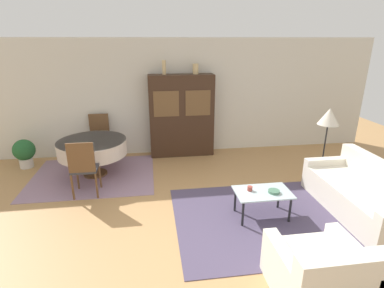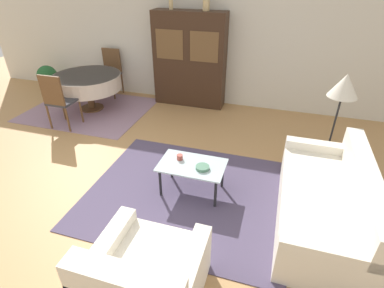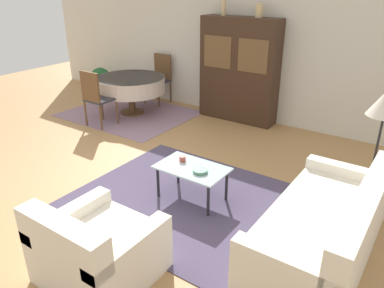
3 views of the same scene
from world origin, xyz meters
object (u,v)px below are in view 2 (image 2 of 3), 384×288
object	(u,v)px
dining_chair_near	(58,98)
vase_short	(206,4)
dining_table	(87,82)
armchair	(145,278)
cup	(180,157)
bowl	(202,167)
coffee_table	(192,168)
potted_plant	(48,77)
floor_lamp	(344,89)
vase_tall	(171,1)
display_cabinet	(190,60)
couch	(326,203)
dining_chair_far	(110,70)

from	to	relation	value
dining_chair_near	vase_short	xyz separation A→B (m)	(2.24, 1.83, 1.43)
dining_table	armchair	bearing A→B (deg)	-50.77
cup	bowl	bearing A→B (deg)	-18.95
coffee_table	dining_table	size ratio (longest dim) A/B	0.63
cup	bowl	xyz separation A→B (m)	(0.34, -0.12, -0.01)
potted_plant	bowl	bearing A→B (deg)	-30.01
floor_lamp	vase_tall	world-z (taller)	vase_tall
coffee_table	display_cabinet	distance (m)	3.10
floor_lamp	bowl	xyz separation A→B (m)	(-1.63, -1.39, -0.73)
vase_short	cup	bearing A→B (deg)	-81.45
couch	dining_table	world-z (taller)	couch
dining_chair_far	cup	size ratio (longest dim) A/B	13.09
potted_plant	cup	bearing A→B (deg)	-30.82
couch	coffee_table	xyz separation A→B (m)	(-1.65, 0.09, 0.09)
cup	dining_chair_near	bearing A→B (deg)	159.40
dining_chair_near	bowl	world-z (taller)	dining_chair_near
bowl	cup	bearing A→B (deg)	161.05
vase_tall	cup	bearing A→B (deg)	-68.28
floor_lamp	cup	xyz separation A→B (m)	(-1.97, -1.27, -0.71)
display_cabinet	bowl	bearing A→B (deg)	-69.58
cup	vase_tall	distance (m)	3.44
display_cabinet	vase_short	size ratio (longest dim) A/B	8.36
dining_chair_near	potted_plant	world-z (taller)	dining_chair_near
dining_chair_far	bowl	size ratio (longest dim) A/B	5.94
armchair	bowl	xyz separation A→B (m)	(0.10, 1.54, 0.17)
display_cabinet	dining_table	xyz separation A→B (m)	(-1.91, -0.92, -0.36)
cup	vase_short	world-z (taller)	vase_short
bowl	potted_plant	size ratio (longest dim) A/B	0.28
floor_lamp	cup	bearing A→B (deg)	-147.26
display_cabinet	dining_table	distance (m)	2.15
coffee_table	dining_chair_near	world-z (taller)	dining_chair_near
dining_table	couch	bearing A→B (deg)	-24.65
display_cabinet	bowl	world-z (taller)	display_cabinet
dining_chair_near	potted_plant	bearing A→B (deg)	135.72
coffee_table	vase_short	world-z (taller)	vase_short
couch	coffee_table	size ratio (longest dim) A/B	2.32
couch	potted_plant	bearing A→B (deg)	66.19
display_cabinet	vase_short	xyz separation A→B (m)	(0.33, 0.00, 1.07)
floor_lamp	vase_tall	distance (m)	3.59
dining_chair_far	vase_short	world-z (taller)	vase_short
bowl	vase_short	distance (m)	3.43
coffee_table	vase_short	distance (m)	3.39
coffee_table	dining_chair_far	size ratio (longest dim) A/B	0.83
dining_table	vase_tall	distance (m)	2.32
coffee_table	cup	distance (m)	0.22
coffee_table	floor_lamp	xyz separation A→B (m)	(1.78, 1.33, 0.80)
vase_tall	coffee_table	bearing A→B (deg)	-65.55
armchair	potted_plant	world-z (taller)	armchair
coffee_table	display_cabinet	world-z (taller)	display_cabinet
coffee_table	vase_tall	distance (m)	3.60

